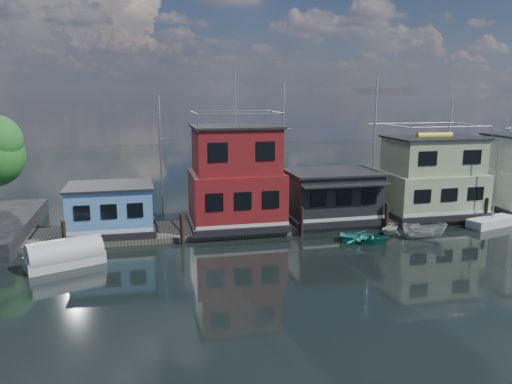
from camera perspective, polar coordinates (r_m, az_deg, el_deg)
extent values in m
plane|color=black|center=(31.88, 17.37, -8.96)|extent=(160.00, 160.00, 0.00)
cube|color=#595147|center=(42.09, 9.22, -3.32)|extent=(48.00, 5.00, 0.40)
cube|color=black|center=(39.10, -16.10, -4.10)|extent=(6.40, 4.90, 0.50)
cube|color=#5E9ADD|center=(38.68, -16.24, -1.60)|extent=(6.00, 4.50, 3.00)
cube|color=black|center=(38.36, -16.37, 0.70)|extent=(6.30, 4.80, 0.16)
cube|color=black|center=(39.64, -2.25, -3.43)|extent=(7.40, 5.90, 0.50)
cube|color=maroon|center=(39.15, -2.27, -0.43)|extent=(7.00, 5.50, 3.74)
cube|color=maroon|center=(38.56, -2.31, 4.81)|extent=(6.30, 4.95, 3.46)
cube|color=black|center=(38.40, -2.34, 7.49)|extent=(6.65, 5.23, 0.16)
cylinder|color=silver|center=(38.31, -2.36, 10.60)|extent=(0.08, 0.08, 4.00)
cube|color=black|center=(41.80, 8.61, -2.77)|extent=(7.40, 5.40, 0.50)
cube|color=black|center=(41.37, 8.69, -0.15)|extent=(7.00, 5.00, 3.40)
cube|color=black|center=(41.05, 8.76, 2.28)|extent=(7.30, 5.30, 0.16)
cube|color=black|center=(38.60, 10.25, 0.76)|extent=(7.00, 1.20, 0.12)
cube|color=black|center=(45.80, 19.16, -2.03)|extent=(8.40, 5.90, 0.50)
cube|color=#A5BB8B|center=(45.43, 19.31, 0.19)|extent=(8.00, 5.50, 3.12)
cube|color=#A5BB8B|center=(44.98, 19.56, 3.94)|extent=(7.20, 4.95, 2.88)
cube|color=black|center=(44.82, 19.69, 5.87)|extent=(7.60, 5.23, 0.16)
cylinder|color=yellow|center=(44.80, 19.71, 6.08)|extent=(3.20, 0.56, 0.56)
cylinder|color=#2D2116|center=(36.62, -21.07, -4.75)|extent=(0.28, 0.28, 2.20)
cylinder|color=#2D2116|center=(36.28, -8.45, -4.23)|extent=(0.28, 0.28, 2.20)
cylinder|color=#2D2116|center=(37.98, 5.23, -3.44)|extent=(0.28, 0.28, 2.20)
cylinder|color=#2D2116|center=(40.65, 14.67, -2.77)|extent=(0.28, 0.28, 2.20)
cylinder|color=#2D2116|center=(45.45, 24.80, -1.98)|extent=(0.28, 0.28, 2.20)
cylinder|color=silver|center=(44.04, -10.82, 3.98)|extent=(0.16, 0.16, 10.50)
cylinder|color=silver|center=(43.87, -10.90, 6.02)|extent=(1.40, 0.06, 0.06)
cylinder|color=silver|center=(45.70, 3.12, 5.07)|extent=(0.16, 0.16, 11.50)
cylinder|color=silver|center=(45.54, 3.14, 7.22)|extent=(1.40, 0.06, 0.06)
cylinder|color=silver|center=(48.90, 13.36, 5.49)|extent=(0.16, 0.16, 12.00)
cylinder|color=silver|center=(48.76, 13.46, 7.59)|extent=(1.40, 0.06, 0.06)
cylinder|color=silver|center=(53.01, 21.13, 4.39)|extent=(0.16, 0.16, 10.00)
cylinder|color=silver|center=(52.87, 21.25, 6.00)|extent=(1.40, 0.06, 0.06)
cylinder|color=silver|center=(57.15, 27.03, 4.87)|extent=(0.16, 0.16, 11.00)
cylinder|color=silver|center=(57.02, 27.18, 6.52)|extent=(1.40, 0.06, 0.06)
imported|color=silver|center=(39.81, 15.08, -3.96)|extent=(2.50, 2.37, 1.04)
imported|color=silver|center=(39.29, 18.69, -4.22)|extent=(3.45, 2.35, 1.25)
cube|color=white|center=(45.09, 25.36, -3.11)|extent=(4.73, 2.63, 0.70)
cylinder|color=silver|center=(44.40, 25.75, 1.33)|extent=(0.12, 0.12, 6.39)
cube|color=silver|center=(44.76, 25.52, -1.19)|extent=(0.42, 1.36, 0.05)
imported|color=teal|center=(37.33, 12.27, -5.09)|extent=(4.34, 3.88, 0.74)
cube|color=beige|center=(33.92, -20.97, -7.27)|extent=(5.00, 3.40, 0.78)
cylinder|color=silver|center=(33.79, -21.02, -6.55)|extent=(4.83, 3.42, 1.89)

